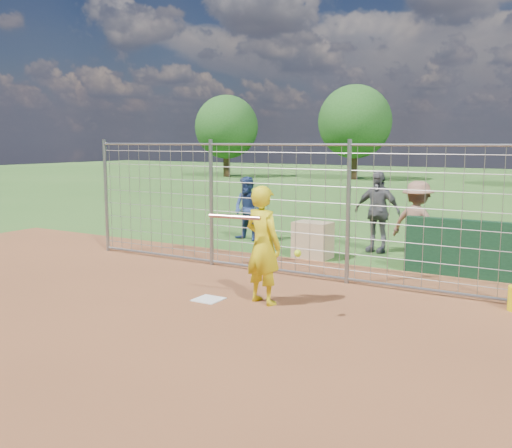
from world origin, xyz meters
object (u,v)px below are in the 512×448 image
Objects in this scene: bystander_a at (248,209)px; equipment_bin at (313,240)px; bystander_b at (377,211)px; batter at (263,245)px; bystander_c at (417,224)px.

equipment_bin is at bearing -16.87° from bystander_a.
bystander_a is at bearing -170.57° from bystander_b.
batter is 2.35× the size of equipment_bin.
batter is 4.24m from bystander_c.
bystander_a is (-3.28, 4.81, -0.11)m from batter.
bystander_c is (1.21, -1.02, -0.07)m from bystander_b.
bystander_b is at bearing -26.08° from bystander_c.
bystander_a is at bearing -41.59° from batter.
bystander_b is 1.59m from bystander_c.
equipment_bin is at bearing -62.48° from batter.
bystander_b is 1.79m from equipment_bin.
bystander_c is at bearing -34.80° from bystander_b.
bystander_b is at bearing 12.77° from bystander_a.
equipment_bin is at bearing -119.55° from bystander_b.
bystander_c reaches higher than equipment_bin.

